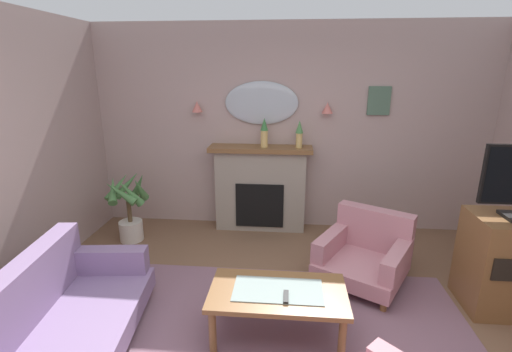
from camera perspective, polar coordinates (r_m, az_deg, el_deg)
wall_back at (r=4.98m, az=5.22°, el=7.32°), size 6.21×0.10×2.73m
patterned_rug at (r=3.20m, az=4.32°, el=-25.69°), size 3.20×2.40×0.01m
fireplace at (r=4.97m, az=0.70°, el=-2.04°), size 1.36×0.36×1.16m
mantel_vase_centre at (r=4.75m, az=1.31°, el=6.86°), size 0.10×0.10×0.38m
mantel_vase_right at (r=4.74m, az=6.78°, el=6.68°), size 0.10×0.10×0.35m
wall_mirror at (r=4.88m, az=0.88°, el=11.30°), size 0.96×0.06×0.56m
wall_sconce_left at (r=4.97m, az=-9.16°, el=10.62°), size 0.14×0.14×0.14m
wall_sconce_right at (r=4.84m, az=11.08°, el=10.37°), size 0.14×0.14×0.14m
framed_picture at (r=5.00m, az=18.64°, el=11.05°), size 0.28×0.03×0.36m
coffee_table at (r=3.10m, az=3.43°, el=-18.24°), size 1.10×0.60×0.45m
tv_remote at (r=2.98m, az=4.71°, el=-18.30°), size 0.04×0.16×0.02m
floral_couch at (r=3.32m, az=-28.87°, el=-19.35°), size 1.04×1.79×0.76m
armchair_by_coffee_table at (r=4.06m, az=16.69°, el=-11.34°), size 1.10×1.11×0.71m
potted_plant_corner_palm at (r=4.92m, az=-19.25°, el=-4.34°), size 0.55×0.55×0.90m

